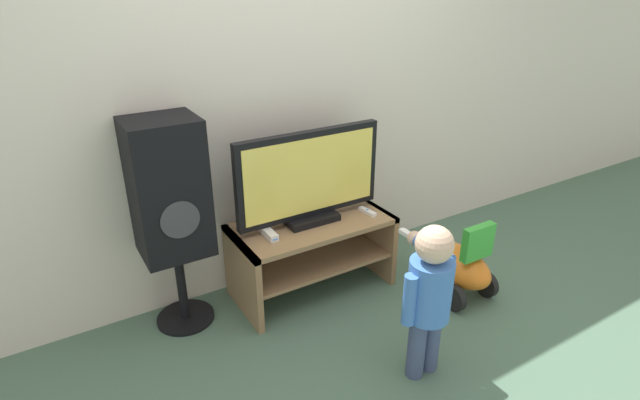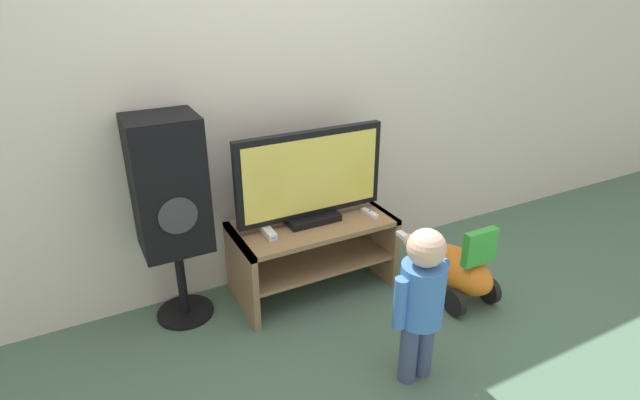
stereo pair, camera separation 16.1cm
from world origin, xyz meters
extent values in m
plane|color=#4C6B56|center=(0.00, 0.00, 0.00)|extent=(16.00, 16.00, 0.00)
cube|color=silver|center=(0.00, 0.55, 1.30)|extent=(10.00, 0.06, 2.60)
cube|color=#93704C|center=(0.00, 0.24, 0.45)|extent=(0.95, 0.47, 0.03)
cube|color=#93704C|center=(0.00, 0.24, 0.21)|extent=(0.91, 0.43, 0.02)
cube|color=#93704C|center=(-0.46, 0.24, 0.23)|extent=(0.04, 0.47, 0.47)
cube|color=#93704C|center=(0.46, 0.24, 0.23)|extent=(0.04, 0.47, 0.47)
cube|color=black|center=(0.00, 0.26, 0.49)|extent=(0.32, 0.20, 0.04)
cube|color=black|center=(0.00, 0.26, 0.76)|extent=(0.90, 0.05, 0.51)
cube|color=#F2D859|center=(0.00, 0.23, 0.76)|extent=(0.83, 0.01, 0.44)
cube|color=white|center=(-0.30, 0.21, 0.48)|extent=(0.05, 0.17, 0.04)
cube|color=#3F8CE5|center=(-0.30, 0.12, 0.48)|extent=(0.03, 0.00, 0.01)
cube|color=white|center=(0.35, 0.16, 0.48)|extent=(0.05, 0.13, 0.02)
cylinder|color=#337FD8|center=(0.35, 0.16, 0.49)|extent=(0.01, 0.01, 0.00)
cylinder|color=#3F4C72|center=(0.05, -0.66, 0.17)|extent=(0.09, 0.09, 0.33)
cylinder|color=#3F4C72|center=(0.14, -0.66, 0.17)|extent=(0.09, 0.09, 0.33)
cylinder|color=#3F72C6|center=(0.10, -0.66, 0.48)|extent=(0.21, 0.21, 0.30)
sphere|color=beige|center=(0.10, -0.66, 0.72)|extent=(0.17, 0.17, 0.17)
cylinder|color=#3F72C6|center=(-0.02, -0.66, 0.47)|extent=(0.06, 0.06, 0.25)
cylinder|color=#3F72C6|center=(0.22, -0.54, 0.60)|extent=(0.06, 0.25, 0.06)
sphere|color=beige|center=(0.22, -0.41, 0.60)|extent=(0.08, 0.08, 0.08)
cube|color=white|center=(0.22, -0.37, 0.60)|extent=(0.03, 0.13, 0.02)
cylinder|color=black|center=(-0.77, 0.35, 0.01)|extent=(0.32, 0.32, 0.02)
cylinder|color=black|center=(-0.77, 0.35, 0.22)|extent=(0.05, 0.05, 0.45)
cube|color=black|center=(-0.77, 0.35, 0.81)|extent=(0.36, 0.31, 0.73)
cylinder|color=#38383D|center=(-0.77, 0.19, 0.70)|extent=(0.20, 0.01, 0.20)
ellipsoid|color=orange|center=(0.73, -0.25, 0.19)|extent=(0.27, 0.50, 0.23)
cube|color=green|center=(0.73, -0.38, 0.41)|extent=(0.21, 0.05, 0.21)
cylinder|color=black|center=(0.60, -0.11, 0.08)|extent=(0.04, 0.16, 0.16)
cylinder|color=black|center=(0.86, -0.11, 0.08)|extent=(0.04, 0.16, 0.16)
cylinder|color=black|center=(0.60, -0.38, 0.08)|extent=(0.04, 0.16, 0.16)
cylinder|color=black|center=(0.86, -0.38, 0.08)|extent=(0.04, 0.16, 0.16)
camera|label=1|loc=(-1.32, -2.03, 1.80)|focal=28.00mm
camera|label=2|loc=(-1.18, -2.11, 1.80)|focal=28.00mm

